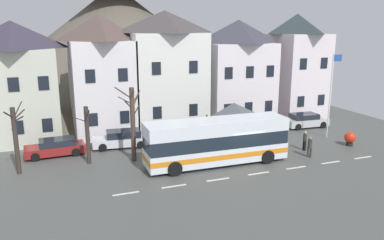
{
  "coord_description": "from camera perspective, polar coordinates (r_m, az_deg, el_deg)",
  "views": [
    {
      "loc": [
        -12.88,
        -23.32,
        9.69
      ],
      "look_at": [
        -2.62,
        3.56,
        2.62
      ],
      "focal_mm": 36.13,
      "sensor_mm": 36.0,
      "label": 1
    }
  ],
  "objects": [
    {
      "name": "ground_plane",
      "position": [
        28.35,
        7.59,
        -6.37
      ],
      "size": [
        40.0,
        60.0,
        0.07
      ],
      "color": "#4F514E"
    },
    {
      "name": "townhouse_00",
      "position": [
        35.9,
        -24.52,
        5.12
      ],
      "size": [
        6.5,
        6.47,
        10.08
      ],
      "color": "beige",
      "rests_on": "ground_plane"
    },
    {
      "name": "townhouse_01",
      "position": [
        36.11,
        -13.22,
        6.52
      ],
      "size": [
        5.37,
        6.48,
        10.68
      ],
      "color": "white",
      "rests_on": "ground_plane"
    },
    {
      "name": "townhouse_02",
      "position": [
        37.05,
        -3.92,
        7.31
      ],
      "size": [
        6.87,
        5.85,
        11.05
      ],
      "color": "white",
      "rests_on": "ground_plane"
    },
    {
      "name": "townhouse_03",
      "position": [
        39.58,
        6.72,
        7.07
      ],
      "size": [
        6.71,
        5.11,
        10.24
      ],
      "color": "white",
      "rests_on": "ground_plane"
    },
    {
      "name": "townhouse_04",
      "position": [
        43.94,
        14.9,
        7.8
      ],
      "size": [
        5.09,
        6.45,
        10.9
      ],
      "color": "white",
      "rests_on": "ground_plane"
    },
    {
      "name": "hilltop_castle",
      "position": [
        54.12,
        -10.97,
        11.51
      ],
      "size": [
        39.5,
        39.5,
        20.81
      ],
      "color": "#5E564A",
      "rests_on": "ground_plane"
    },
    {
      "name": "transit_bus",
      "position": [
        27.49,
        3.67,
        -3.26
      ],
      "size": [
        10.37,
        2.78,
        3.25
      ],
      "rotation": [
        0.0,
        0.0,
        -0.02
      ],
      "color": "white",
      "rests_on": "ground_plane"
    },
    {
      "name": "bus_shelter",
      "position": [
        31.39,
        6.16,
        1.41
      ],
      "size": [
        3.6,
        3.6,
        3.64
      ],
      "color": "#473D33",
      "rests_on": "ground_plane"
    },
    {
      "name": "parked_car_00",
      "position": [
        31.33,
        -19.5,
        -3.82
      ],
      "size": [
        4.44,
        2.07,
        1.28
      ],
      "rotation": [
        0.0,
        0.0,
        3.19
      ],
      "color": "maroon",
      "rests_on": "ground_plane"
    },
    {
      "name": "parked_car_01",
      "position": [
        32.05,
        -10.34,
        -2.76
      ],
      "size": [
        4.7,
        2.22,
        1.39
      ],
      "rotation": [
        0.0,
        0.0,
        3.03
      ],
      "color": "silver",
      "rests_on": "ground_plane"
    },
    {
      "name": "parked_car_02",
      "position": [
        39.29,
        16.37,
        -0.06
      ],
      "size": [
        4.29,
        2.19,
        1.34
      ],
      "rotation": [
        0.0,
        0.0,
        -0.07
      ],
      "color": "silver",
      "rests_on": "ground_plane"
    },
    {
      "name": "parked_car_03",
      "position": [
        35.11,
        8.26,
        -1.32
      ],
      "size": [
        4.27,
        2.17,
        1.25
      ],
      "rotation": [
        0.0,
        0.0,
        3.03
      ],
      "color": "#31573A",
      "rests_on": "ground_plane"
    },
    {
      "name": "pedestrian_00",
      "position": [
        31.0,
        8.15,
        -2.81
      ],
      "size": [
        0.33,
        0.33,
        1.59
      ],
      "color": "#38332D",
      "rests_on": "ground_plane"
    },
    {
      "name": "pedestrian_01",
      "position": [
        30.39,
        16.99,
        -3.68
      ],
      "size": [
        0.31,
        0.31,
        1.61
      ],
      "color": "#38332D",
      "rests_on": "ground_plane"
    },
    {
      "name": "pedestrian_02",
      "position": [
        31.92,
        16.31,
        -2.89
      ],
      "size": [
        0.29,
        0.37,
        1.59
      ],
      "color": "black",
      "rests_on": "ground_plane"
    },
    {
      "name": "pedestrian_03",
      "position": [
        32.45,
        13.53,
        -2.46
      ],
      "size": [
        0.28,
        0.29,
        1.55
      ],
      "color": "#38332D",
      "rests_on": "ground_plane"
    },
    {
      "name": "public_bench",
      "position": [
        33.89,
        5.07,
        -2.05
      ],
      "size": [
        1.44,
        0.48,
        0.87
      ],
      "color": "#473828",
      "rests_on": "ground_plane"
    },
    {
      "name": "flagpole",
      "position": [
        35.56,
        19.87,
        4.16
      ],
      "size": [
        0.95,
        0.1,
        7.35
      ],
      "color": "silver",
      "rests_on": "ground_plane"
    },
    {
      "name": "harbour_buoy",
      "position": [
        34.44,
        22.29,
        -2.46
      ],
      "size": [
        0.92,
        0.92,
        1.17
      ],
      "color": "black",
      "rests_on": "ground_plane"
    },
    {
      "name": "bare_tree_00",
      "position": [
        27.94,
        -24.57,
        -2.58
      ],
      "size": [
        1.23,
        1.97,
        4.87
      ],
      "color": "#382D28",
      "rests_on": "ground_plane"
    },
    {
      "name": "bare_tree_01",
      "position": [
        28.16,
        -8.75,
        -0.41
      ],
      "size": [
        1.95,
        2.08,
        5.49
      ],
      "color": "#47382D",
      "rests_on": "ground_plane"
    },
    {
      "name": "bare_tree_02",
      "position": [
        28.39,
        -15.17,
        -2.07
      ],
      "size": [
        1.22,
        1.5,
        4.19
      ],
      "color": "#382D28",
      "rests_on": "ground_plane"
    }
  ]
}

